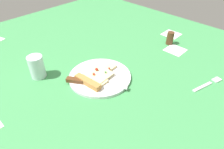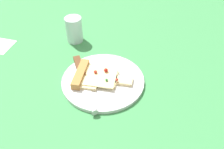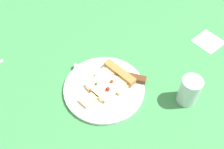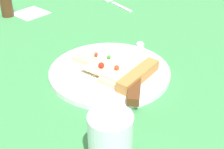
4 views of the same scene
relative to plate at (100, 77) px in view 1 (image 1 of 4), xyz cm
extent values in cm
cube|color=#3D8C4C|center=(-8.13, 2.97, -2.07)|extent=(157.86, 157.86, 3.00)
cube|color=white|center=(10.70, 41.50, -0.67)|extent=(9.00, 9.00, 0.20)
cube|color=white|center=(0.04, 55.50, -0.67)|extent=(9.00, 9.00, 0.20)
cylinder|color=silver|center=(0.00, 0.00, 0.00)|extent=(25.33, 25.33, 1.14)
cube|color=beige|center=(0.36, -3.98, 1.07)|extent=(11.50, 6.97, 1.00)
cube|color=beige|center=(-0.14, 1.49, 1.07)|extent=(7.68, 6.23, 1.00)
cube|color=beige|center=(-0.59, 6.47, 1.07)|extent=(4.05, 5.50, 1.00)
cube|color=#F2E099|center=(0.09, -1.00, 1.72)|extent=(10.06, 10.79, 0.30)
cube|color=#B27A3D|center=(0.63, -6.97, 1.67)|extent=(12.19, 3.67, 2.20)
sphere|color=red|center=(-0.77, -2.58, 2.39)|extent=(1.03, 1.03, 1.03)
sphere|color=red|center=(0.79, 4.59, 2.30)|extent=(0.86, 0.86, 0.86)
sphere|color=#2D7A38|center=(1.66, 1.66, 2.27)|extent=(0.81, 0.81, 0.81)
sphere|color=#B21E14|center=(-2.24, 0.30, 2.48)|extent=(1.23, 1.23, 1.23)
cube|color=silver|center=(7.31, -1.99, 0.72)|extent=(11.11, 8.29, 0.30)
cone|color=silver|center=(12.32, 1.31, 0.72)|extent=(2.77, 2.77, 2.00)
cube|color=#593319|center=(-2.70, -8.61, 1.37)|extent=(9.55, 7.35, 1.60)
cylinder|color=silver|center=(-19.01, -16.85, 4.13)|extent=(6.09, 6.09, 9.40)
cylinder|color=#4C2D19|center=(5.00, 44.90, 2.72)|extent=(3.50, 3.50, 6.58)
cube|color=silver|center=(32.84, 23.78, -0.17)|extent=(3.80, 9.96, 0.80)
cube|color=silver|center=(35.09, 31.98, -0.17)|extent=(3.27, 4.11, 0.80)
camera|label=1|loc=(48.80, -43.06, 50.94)|focal=32.27mm
camera|label=2|loc=(51.40, 17.19, 51.70)|focal=38.95mm
camera|label=3|loc=(-37.71, 28.66, 68.14)|focal=42.41mm
camera|label=4|loc=(-42.79, -37.73, 34.82)|focal=51.02mm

